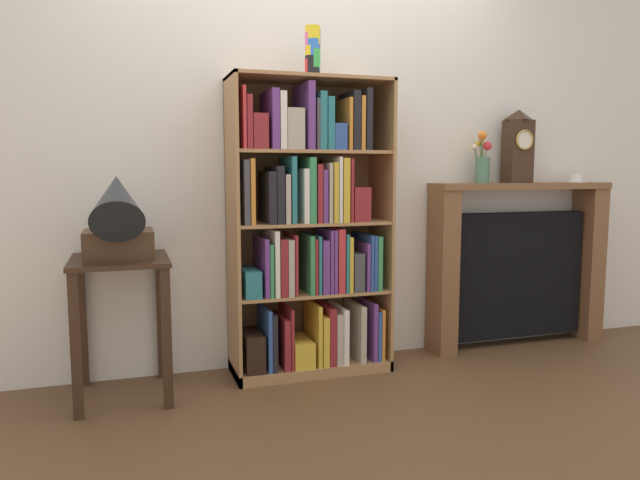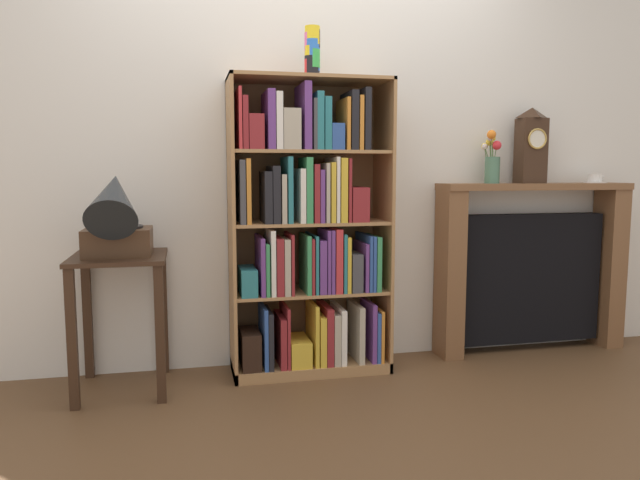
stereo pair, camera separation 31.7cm
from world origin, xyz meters
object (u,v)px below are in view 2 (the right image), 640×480
at_px(fireplace_mantel, 530,269).
at_px(flower_vase, 492,161).
at_px(cup_stack, 312,52).
at_px(bookshelf, 308,238).
at_px(mantel_clock, 531,145).
at_px(side_table_left, 120,291).
at_px(teacup_with_saucer, 595,179).
at_px(gramophone, 115,215).

relative_size(fireplace_mantel, flower_vase, 3.90).
bearing_deg(cup_stack, fireplace_mantel, 3.78).
height_order(bookshelf, mantel_clock, bookshelf).
height_order(mantel_clock, flower_vase, mantel_clock).
distance_m(side_table_left, teacup_with_saucer, 2.90).
distance_m(fireplace_mantel, teacup_with_saucer, 0.70).
bearing_deg(side_table_left, teacup_with_saucer, 2.98).
bearing_deg(gramophone, bookshelf, 8.70).
relative_size(cup_stack, teacup_with_saucer, 1.89).
distance_m(bookshelf, flower_vase, 1.22).
height_order(side_table_left, gramophone, gramophone).
height_order(bookshelf, flower_vase, bookshelf).
distance_m(bookshelf, gramophone, 1.02).
bearing_deg(gramophone, cup_stack, 8.69).
height_order(cup_stack, fireplace_mantel, cup_stack).
xyz_separation_m(bookshelf, cup_stack, (0.03, 0.00, 1.00)).
xyz_separation_m(gramophone, mantel_clock, (2.39, 0.23, 0.37)).
bearing_deg(cup_stack, gramophone, -171.31).
distance_m(cup_stack, teacup_with_saucer, 1.95).
xyz_separation_m(gramophone, teacup_with_saucer, (2.85, 0.23, 0.16)).
bearing_deg(mantel_clock, gramophone, -174.57).
relative_size(bookshelf, flower_vase, 5.18).
relative_size(cup_stack, fireplace_mantel, 0.22).
bearing_deg(teacup_with_saucer, side_table_left, -177.02).
relative_size(bookshelf, mantel_clock, 3.57).
distance_m(cup_stack, side_table_left, 1.61).
bearing_deg(flower_vase, side_table_left, -176.14).
relative_size(side_table_left, teacup_with_saucer, 4.95).
relative_size(bookshelf, gramophone, 3.26).
xyz_separation_m(cup_stack, side_table_left, (-1.02, -0.07, -1.24)).
relative_size(bookshelf, side_table_left, 2.31).
bearing_deg(cup_stack, teacup_with_saucer, 2.30).
xyz_separation_m(gramophone, flower_vase, (2.13, 0.23, 0.28)).
height_order(gramophone, teacup_with_saucer, gramophone).
bearing_deg(cup_stack, side_table_left, -175.81).
bearing_deg(fireplace_mantel, mantel_clock, -151.70).
xyz_separation_m(cup_stack, flower_vase, (1.11, 0.07, -0.57)).
xyz_separation_m(cup_stack, teacup_with_saucer, (1.83, 0.07, -0.68)).
bearing_deg(side_table_left, gramophone, -90.00).
bearing_deg(flower_vase, cup_stack, -176.44).
xyz_separation_m(side_table_left, gramophone, (-0.00, -0.08, 0.39)).
xyz_separation_m(fireplace_mantel, flower_vase, (-0.30, -0.02, 0.67)).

